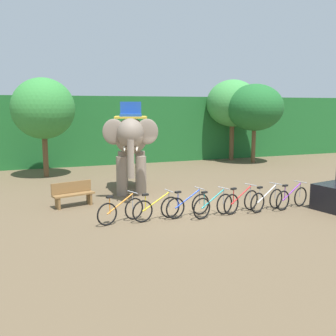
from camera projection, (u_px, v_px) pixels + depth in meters
name	position (u px, v px, depth m)	size (l,w,h in m)	color
ground_plane	(183.00, 208.00, 14.02)	(80.00, 80.00, 0.00)	brown
foliage_hedge	(103.00, 128.00, 26.62)	(36.00, 6.00, 4.19)	#1E6028
tree_left	(43.00, 109.00, 19.54)	(3.12, 3.12, 4.99)	brown
tree_center_left	(233.00, 103.00, 25.64)	(3.41, 3.41, 5.30)	brown
tree_far_left	(255.00, 108.00, 24.55)	(3.56, 3.56, 4.96)	brown
elephant	(131.00, 140.00, 16.17)	(2.60, 4.24, 3.78)	gray
bike_orange	(121.00, 210.00, 12.18)	(1.63, 0.71, 0.92)	black
bike_yellow	(157.00, 208.00, 12.43)	(1.69, 0.52, 0.92)	black
bike_blue	(188.00, 205.00, 12.81)	(1.69, 0.53, 0.92)	black
bike_teal	(213.00, 205.00, 12.81)	(1.66, 0.62, 0.92)	black
bike_red	(241.00, 201.00, 13.35)	(1.65, 0.66, 0.92)	black
bike_white	(267.00, 200.00, 13.55)	(1.65, 0.65, 0.92)	black
bike_purple	(292.00, 198.00, 13.86)	(1.67, 0.61, 0.92)	black
wooden_bench	(73.00, 193.00, 14.14)	(1.56, 0.79, 0.89)	brown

